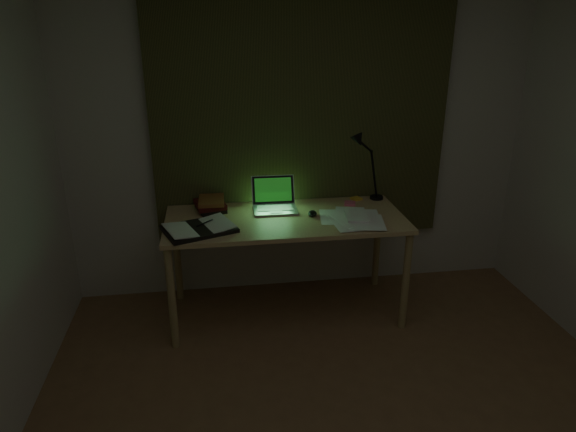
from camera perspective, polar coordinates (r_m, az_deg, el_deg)
The scene contains 11 objects.
wall_back at distance 3.90m, azimuth 1.43°, elevation 9.03°, with size 3.50×0.00×2.50m, color beige.
curtain at distance 3.83m, azimuth 1.56°, elevation 11.83°, with size 2.20×0.06×2.00m, color #33351A.
desk at distance 3.75m, azimuth -0.27°, elevation -5.60°, with size 1.67×0.73×0.76m, color tan, non-canonical shape.
laptop at distance 3.68m, azimuth -1.44°, elevation 2.22°, with size 0.32×0.36×0.23m, color #BBBBC0, non-canonical shape.
open_textbook at distance 3.42m, azimuth -9.84°, elevation -1.34°, with size 0.44×0.32×0.04m, color silver, non-canonical shape.
book_stack at distance 3.76m, azimuth -8.56°, elevation 1.34°, with size 0.20×0.24×0.10m, color silver, non-canonical shape.
loose_papers at distance 3.61m, azimuth 6.80°, elevation -0.08°, with size 0.34×0.36×0.02m, color white, non-canonical shape.
mouse at distance 3.62m, azimuth 2.73°, elevation 0.28°, with size 0.06×0.10×0.04m, color black.
sticky_yellow at distance 3.98m, azimuth 7.59°, elevation 1.93°, with size 0.07×0.07×0.02m, color yellow.
sticky_pink at distance 3.87m, azimuth 6.90°, elevation 1.39°, with size 0.08×0.08×0.02m, color #FF638B.
desk_lamp at distance 3.95m, azimuth 10.03°, elevation 5.66°, with size 0.37×0.28×0.55m, color black, non-canonical shape.
Camera 1 is at (-0.65, -1.76, 2.07)m, focal length 32.00 mm.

